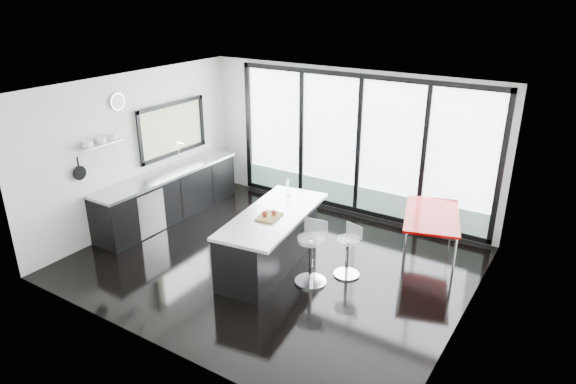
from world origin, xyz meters
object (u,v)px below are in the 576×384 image
Objects in this scene: island at (270,239)px; red_table at (430,236)px; bar_stool_near at (311,260)px; bar_stool_far at (347,257)px.

island is 2.61m from red_table.
bar_stool_near is (0.82, -0.11, -0.09)m from island.
island is at bearing -142.16° from red_table.
bar_stool_near is 0.61m from bar_stool_far.
bar_stool_near is at bearing -7.54° from island.
island is 0.83m from bar_stool_near.
bar_stool_near is at bearing -111.95° from bar_stool_far.
red_table is (1.24, 1.71, 0.01)m from bar_stool_near.
bar_stool_far is at bearing 47.50° from bar_stool_near.
red_table reaches higher than bar_stool_far.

